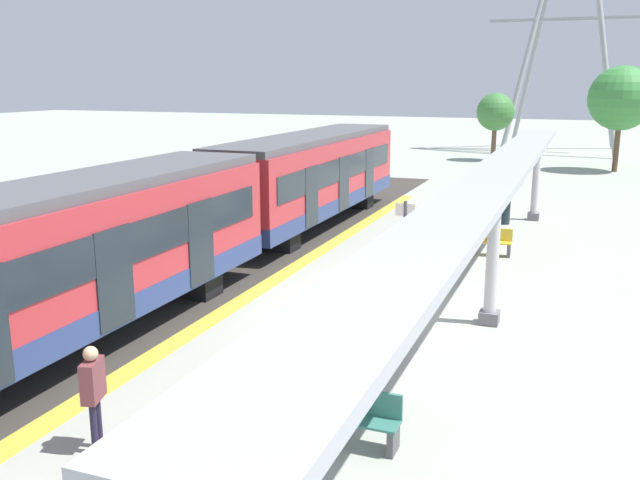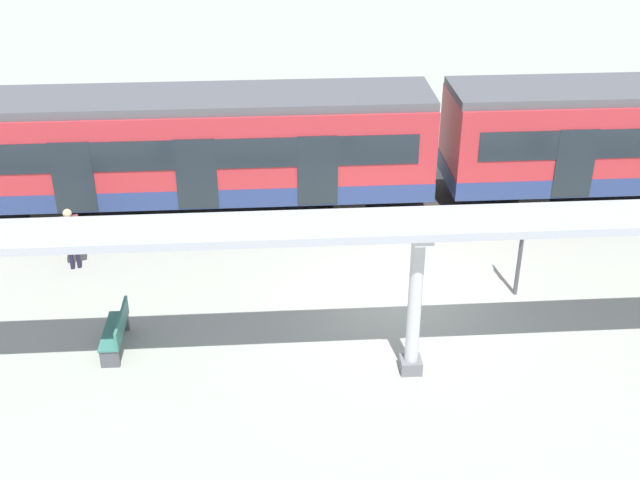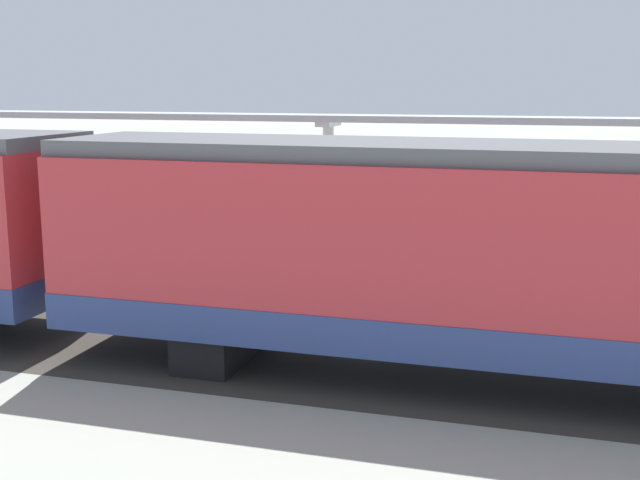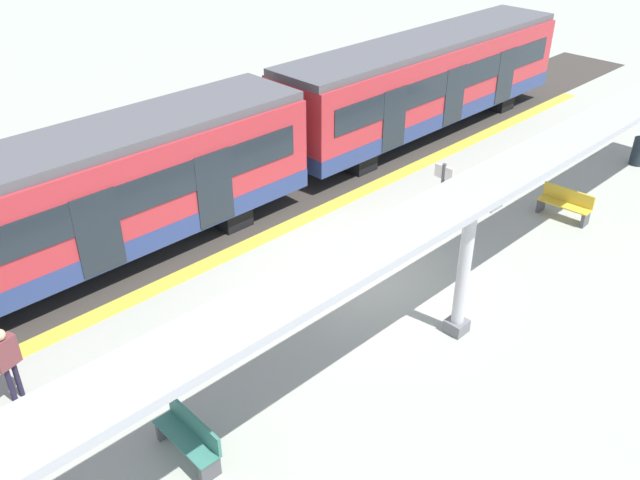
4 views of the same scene
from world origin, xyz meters
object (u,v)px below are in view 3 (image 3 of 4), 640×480
Objects in this scene: canopy_pillar_second at (328,188)px; bench_near_end at (81,232)px; bench_mid_platform at (586,264)px; platform_info_sign at (168,215)px; train_near_carriage at (496,260)px.

canopy_pillar_second is 2.23× the size of bench_near_end.
bench_near_end is (-0.94, 6.53, -1.28)m from canopy_pillar_second.
platform_info_sign is (-1.56, 9.24, 0.89)m from bench_mid_platform.
bench_near_end is 12.74m from bench_mid_platform.
bench_mid_platform is (-1.24, -6.20, -1.28)m from canopy_pillar_second.
canopy_pillar_second is 6.46m from bench_mid_platform.
canopy_pillar_second is 2.25× the size of bench_mid_platform.
bench_mid_platform is 0.68× the size of platform_info_sign.
canopy_pillar_second is (7.97, 4.77, -0.11)m from train_near_carriage.
canopy_pillar_second is at bearing 78.69° from bench_mid_platform.
bench_near_end is at bearing 58.12° from train_near_carriage.
platform_info_sign is (5.17, 7.80, -0.50)m from train_near_carriage.
train_near_carriage is at bearing -149.08° from canopy_pillar_second.
bench_mid_platform is 9.41m from platform_info_sign.
bench_mid_platform is at bearing -80.43° from platform_info_sign.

